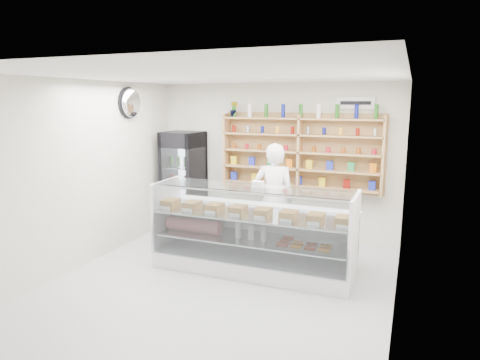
% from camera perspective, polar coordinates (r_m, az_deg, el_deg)
% --- Properties ---
extents(room, '(5.00, 5.00, 5.00)m').
position_cam_1_polar(room, '(5.59, -3.01, -0.70)').
color(room, '#9E9EA2').
rests_on(room, ground).
extents(display_counter, '(2.94, 0.88, 1.28)m').
position_cam_1_polar(display_counter, '(6.37, 1.67, -9.05)').
color(display_counter, white).
rests_on(display_counter, floor).
extents(shop_worker, '(0.72, 0.52, 1.83)m').
position_cam_1_polar(shop_worker, '(6.99, 4.55, -2.51)').
color(shop_worker, silver).
rests_on(shop_worker, floor).
extents(drinks_cooler, '(0.73, 0.71, 1.91)m').
position_cam_1_polar(drinks_cooler, '(8.31, -7.54, -0.15)').
color(drinks_cooler, black).
rests_on(drinks_cooler, floor).
extents(wall_shelving, '(2.84, 0.28, 1.33)m').
position_cam_1_polar(wall_shelving, '(7.58, 7.95, 3.67)').
color(wall_shelving, tan).
rests_on(wall_shelving, back_wall).
extents(potted_plant, '(0.17, 0.15, 0.28)m').
position_cam_1_polar(potted_plant, '(7.93, -0.82, 9.45)').
color(potted_plant, '#1E6626').
rests_on(potted_plant, wall_shelving).
extents(security_mirror, '(0.15, 0.50, 0.50)m').
position_cam_1_polar(security_mirror, '(7.63, -14.30, 9.94)').
color(security_mirror, silver).
rests_on(security_mirror, left_wall).
extents(wall_sign, '(0.62, 0.03, 0.20)m').
position_cam_1_polar(wall_sign, '(7.49, 15.16, 9.89)').
color(wall_sign, white).
rests_on(wall_sign, back_wall).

